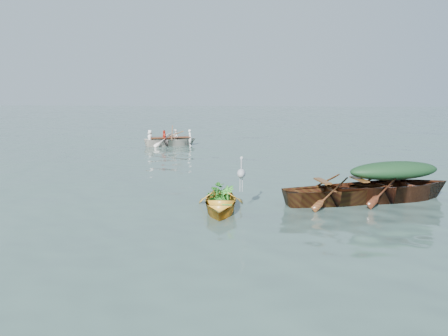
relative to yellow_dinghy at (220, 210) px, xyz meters
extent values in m
plane|color=#3A524A|center=(0.62, -0.39, 0.00)|extent=(140.00, 140.00, 0.00)
imported|color=gold|center=(0.00, 0.00, 0.00)|extent=(1.41, 2.96, 0.76)
imported|color=#4B2411|center=(4.82, 1.46, 0.00)|extent=(5.18, 2.93, 1.19)
imported|color=#513114|center=(3.27, 0.98, 0.00)|extent=(4.75, 2.64, 1.07)
imported|color=silver|center=(-3.94, 12.86, 0.00)|extent=(4.22, 2.53, 0.95)
ellipsoid|color=#16351C|center=(4.82, 1.46, 0.86)|extent=(2.85, 1.61, 0.52)
imported|color=#29691B|center=(0.00, 0.55, 0.68)|extent=(0.75, 0.94, 0.60)
imported|color=white|center=(-3.94, 12.86, 0.86)|extent=(3.04, 2.00, 0.76)
camera|label=1|loc=(0.99, -11.01, 3.15)|focal=35.00mm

